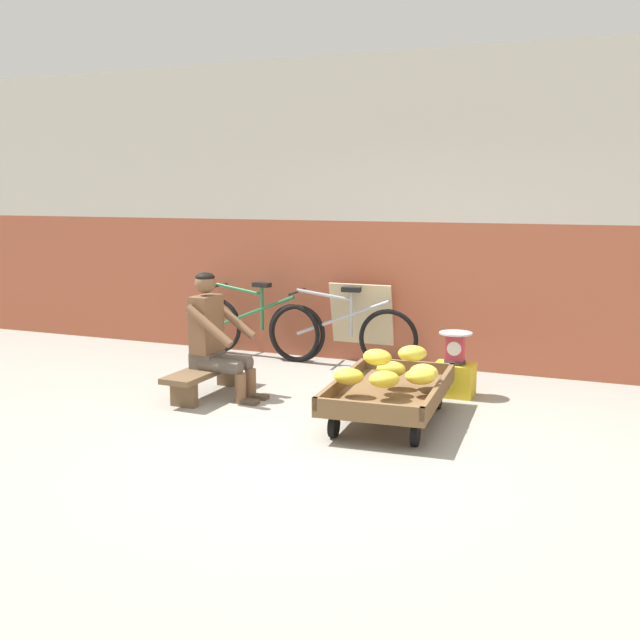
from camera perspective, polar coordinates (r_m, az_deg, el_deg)
ground_plane at (r=5.49m, az=-0.06°, el=-10.02°), size 80.00×80.00×0.00m
back_wall at (r=8.04m, az=8.14°, el=8.13°), size 16.00×0.30×3.27m
banana_cart at (r=6.11m, az=5.32°, el=-5.61°), size 0.93×1.49×0.36m
banana_pile at (r=5.98m, az=5.69°, el=-3.74°), size 0.80×0.70×0.27m
low_bench at (r=6.94m, az=-8.57°, el=-4.13°), size 0.34×1.11×0.27m
vendor_seated at (r=6.82m, az=-8.03°, el=-1.20°), size 0.69×0.50×1.14m
plastic_crate at (r=6.99m, az=10.21°, el=-4.49°), size 0.36×0.28×0.30m
weighing_scale at (r=6.92m, az=10.29°, el=-2.06°), size 0.30×0.30×0.29m
bicycle_near_left at (r=8.46m, az=-5.02°, el=-0.47°), size 1.66×0.48×0.86m
bicycle_far_left at (r=8.01m, az=1.66°, el=-1.02°), size 1.66×0.48×0.86m
sign_board at (r=8.15m, az=3.24°, el=-0.23°), size 0.70×0.23×0.88m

